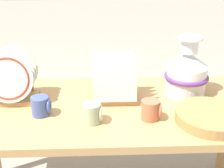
# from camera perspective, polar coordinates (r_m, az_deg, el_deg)

# --- Properties ---
(display_table) EXTENTS (1.50, 0.66, 0.63)m
(display_table) POSITION_cam_1_polar(r_m,az_deg,el_deg) (1.50, -0.00, -6.38)
(display_table) COLOR tan
(display_table) RESTS_ON ground_plane
(ceramic_vase) EXTENTS (0.22, 0.22, 0.30)m
(ceramic_vase) POSITION_cam_1_polar(r_m,az_deg,el_deg) (1.57, 13.53, 2.17)
(ceramic_vase) COLOR silver
(ceramic_vase) RESTS_ON display_table
(dish_rack_round_plates) EXTENTS (0.23, 0.17, 0.25)m
(dish_rack_round_plates) POSITION_cam_1_polar(r_m,az_deg,el_deg) (1.53, -17.89, 0.46)
(dish_rack_round_plates) COLOR tan
(dish_rack_round_plates) RESTS_ON display_table
(dish_rack_square_plates) EXTENTS (0.22, 0.16, 0.22)m
(dish_rack_square_plates) POSITION_cam_1_polar(r_m,az_deg,el_deg) (1.49, 0.48, -0.05)
(dish_rack_square_plates) COLOR tan
(dish_rack_square_plates) RESTS_ON display_table
(wicker_charger_stack) EXTENTS (0.30, 0.30, 0.04)m
(wicker_charger_stack) POSITION_cam_1_polar(r_m,az_deg,el_deg) (1.39, 17.57, -5.75)
(wicker_charger_stack) COLOR #AD7F47
(wicker_charger_stack) RESTS_ON display_table
(mug_sage_glaze) EXTENTS (0.08, 0.08, 0.09)m
(mug_sage_glaze) POSITION_cam_1_polar(r_m,az_deg,el_deg) (1.32, -3.57, -5.34)
(mug_sage_glaze) COLOR #9EB28E
(mug_sage_glaze) RESTS_ON display_table
(mug_terracotta_glaze) EXTENTS (0.08, 0.08, 0.09)m
(mug_terracotta_glaze) POSITION_cam_1_polar(r_m,az_deg,el_deg) (1.35, 7.15, -4.73)
(mug_terracotta_glaze) COLOR #B76647
(mug_terracotta_glaze) RESTS_ON display_table
(mug_cobalt_glaze) EXTENTS (0.08, 0.08, 0.09)m
(mug_cobalt_glaze) POSITION_cam_1_polar(r_m,az_deg,el_deg) (1.40, -12.82, -3.95)
(mug_cobalt_glaze) COLOR #42569E
(mug_cobalt_glaze) RESTS_ON display_table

